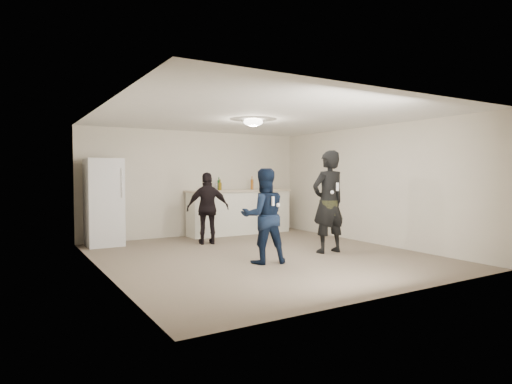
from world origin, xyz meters
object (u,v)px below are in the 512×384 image
spectator (208,208)px  fridge (104,202)px  woman (328,202)px  shaker (216,187)px  man (264,216)px  counter (239,213)px

spectator → fridge: bearing=-8.9°
woman → shaker: bearing=-74.2°
shaker → man: (-0.73, -3.33, -0.39)m
fridge → shaker: fridge is taller
shaker → spectator: 1.36m
fridge → woman: size_ratio=0.94×
man → woman: woman is taller
spectator → woman: bearing=143.5°
man → spectator: 2.25m
fridge → counter: bearing=1.2°
shaker → man: 3.43m
spectator → shaker: bearing=-106.7°
counter → man: bearing=-112.1°
counter → woman: size_ratio=1.35×
fridge → shaker: 2.66m
shaker → woman: (0.82, -3.14, -0.21)m
man → spectator: man is taller
counter → shaker: shaker is taller
shaker → counter: bearing=-7.9°
fridge → woman: bearing=-40.9°
counter → woman: (0.23, -3.06, 0.44)m
man → fridge: bearing=-44.5°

